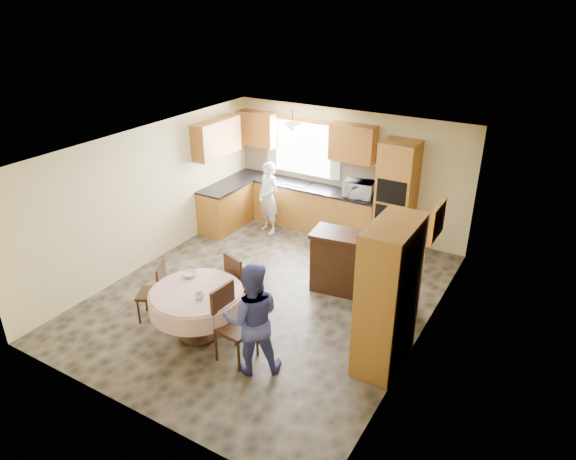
{
  "coord_description": "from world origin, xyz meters",
  "views": [
    {
      "loc": [
        3.95,
        -6.07,
        4.61
      ],
      "look_at": [
        0.2,
        0.3,
        1.11
      ],
      "focal_mm": 32.0,
      "sensor_mm": 36.0,
      "label": 1
    }
  ],
  "objects_px": {
    "dining_table": "(197,301)",
    "person_sink": "(268,198)",
    "cupboard": "(388,296)",
    "person_dining": "(252,319)",
    "chair_left": "(156,289)",
    "oven_tower": "(396,197)",
    "chair_right": "(231,320)",
    "sideboard": "(352,266)",
    "chair_back": "(239,280)"
  },
  "relations": [
    {
      "from": "oven_tower",
      "to": "dining_table",
      "type": "relative_size",
      "value": 1.59
    },
    {
      "from": "sideboard",
      "to": "chair_back",
      "type": "bearing_deg",
      "value": -140.58
    },
    {
      "from": "chair_right",
      "to": "cupboard",
      "type": "bearing_deg",
      "value": -57.53
    },
    {
      "from": "dining_table",
      "to": "chair_left",
      "type": "height_order",
      "value": "chair_left"
    },
    {
      "from": "person_dining",
      "to": "chair_left",
      "type": "bearing_deg",
      "value": -42.38
    },
    {
      "from": "dining_table",
      "to": "chair_back",
      "type": "relative_size",
      "value": 1.36
    },
    {
      "from": "chair_back",
      "to": "chair_right",
      "type": "height_order",
      "value": "chair_right"
    },
    {
      "from": "oven_tower",
      "to": "sideboard",
      "type": "xyz_separation_m",
      "value": [
        -0.01,
        -1.91,
        -0.57
      ]
    },
    {
      "from": "sideboard",
      "to": "dining_table",
      "type": "relative_size",
      "value": 1.03
    },
    {
      "from": "chair_left",
      "to": "sideboard",
      "type": "bearing_deg",
      "value": 107.01
    },
    {
      "from": "chair_right",
      "to": "person_dining",
      "type": "height_order",
      "value": "person_dining"
    },
    {
      "from": "chair_left",
      "to": "dining_table",
      "type": "bearing_deg",
      "value": 60.72
    },
    {
      "from": "chair_left",
      "to": "chair_right",
      "type": "bearing_deg",
      "value": 56.75
    },
    {
      "from": "chair_back",
      "to": "chair_right",
      "type": "xyz_separation_m",
      "value": [
        0.55,
        -0.97,
        0.05
      ]
    },
    {
      "from": "sideboard",
      "to": "chair_back",
      "type": "height_order",
      "value": "chair_back"
    },
    {
      "from": "cupboard",
      "to": "oven_tower",
      "type": "bearing_deg",
      "value": 108.09
    },
    {
      "from": "cupboard",
      "to": "person_dining",
      "type": "bearing_deg",
      "value": -143.69
    },
    {
      "from": "chair_left",
      "to": "chair_right",
      "type": "relative_size",
      "value": 0.86
    },
    {
      "from": "sideboard",
      "to": "cupboard",
      "type": "distance_m",
      "value": 1.82
    },
    {
      "from": "oven_tower",
      "to": "cupboard",
      "type": "height_order",
      "value": "oven_tower"
    },
    {
      "from": "dining_table",
      "to": "chair_back",
      "type": "height_order",
      "value": "chair_back"
    },
    {
      "from": "oven_tower",
      "to": "chair_right",
      "type": "distance_m",
      "value": 4.34
    },
    {
      "from": "chair_left",
      "to": "person_sink",
      "type": "height_order",
      "value": "person_sink"
    },
    {
      "from": "dining_table",
      "to": "chair_right",
      "type": "relative_size",
      "value": 1.24
    },
    {
      "from": "oven_tower",
      "to": "dining_table",
      "type": "xyz_separation_m",
      "value": [
        -1.43,
        -4.13,
        -0.47
      ]
    },
    {
      "from": "chair_left",
      "to": "oven_tower",
      "type": "bearing_deg",
      "value": 123.85
    },
    {
      "from": "person_sink",
      "to": "dining_table",
      "type": "bearing_deg",
      "value": -53.63
    },
    {
      "from": "sideboard",
      "to": "chair_right",
      "type": "distance_m",
      "value": 2.46
    },
    {
      "from": "person_dining",
      "to": "chair_right",
      "type": "bearing_deg",
      "value": -45.18
    },
    {
      "from": "cupboard",
      "to": "person_dining",
      "type": "xyz_separation_m",
      "value": [
        -1.42,
        -1.04,
        -0.24
      ]
    },
    {
      "from": "chair_right",
      "to": "person_sink",
      "type": "relative_size",
      "value": 0.72
    },
    {
      "from": "dining_table",
      "to": "person_sink",
      "type": "xyz_separation_m",
      "value": [
        -1.02,
        3.51,
        0.16
      ]
    },
    {
      "from": "chair_right",
      "to": "person_dining",
      "type": "relative_size",
      "value": 0.68
    },
    {
      "from": "person_dining",
      "to": "oven_tower",
      "type": "bearing_deg",
      "value": -130.41
    },
    {
      "from": "chair_left",
      "to": "chair_back",
      "type": "xyz_separation_m",
      "value": [
        0.95,
        0.82,
        0.03
      ]
    },
    {
      "from": "cupboard",
      "to": "chair_left",
      "type": "relative_size",
      "value": 2.22
    },
    {
      "from": "dining_table",
      "to": "chair_left",
      "type": "relative_size",
      "value": 1.45
    },
    {
      "from": "person_sink",
      "to": "sideboard",
      "type": "bearing_deg",
      "value": -7.65
    },
    {
      "from": "dining_table",
      "to": "cupboard",
      "type": "bearing_deg",
      "value": 18.75
    },
    {
      "from": "oven_tower",
      "to": "person_sink",
      "type": "relative_size",
      "value": 1.42
    },
    {
      "from": "chair_left",
      "to": "chair_right",
      "type": "xyz_separation_m",
      "value": [
        1.5,
        -0.15,
        0.08
      ]
    },
    {
      "from": "chair_back",
      "to": "person_dining",
      "type": "distance_m",
      "value": 1.43
    },
    {
      "from": "dining_table",
      "to": "person_sink",
      "type": "relative_size",
      "value": 0.89
    },
    {
      "from": "cupboard",
      "to": "dining_table",
      "type": "bearing_deg",
      "value": -161.25
    },
    {
      "from": "chair_back",
      "to": "person_dining",
      "type": "relative_size",
      "value": 0.62
    },
    {
      "from": "chair_back",
      "to": "dining_table",
      "type": "bearing_deg",
      "value": 97.06
    },
    {
      "from": "chair_left",
      "to": "person_sink",
      "type": "xyz_separation_m",
      "value": [
        -0.21,
        3.48,
        0.24
      ]
    },
    {
      "from": "cupboard",
      "to": "chair_right",
      "type": "height_order",
      "value": "cupboard"
    },
    {
      "from": "sideboard",
      "to": "chair_left",
      "type": "bearing_deg",
      "value": -143.09
    },
    {
      "from": "person_sink",
      "to": "person_dining",
      "type": "relative_size",
      "value": 0.95
    }
  ]
}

